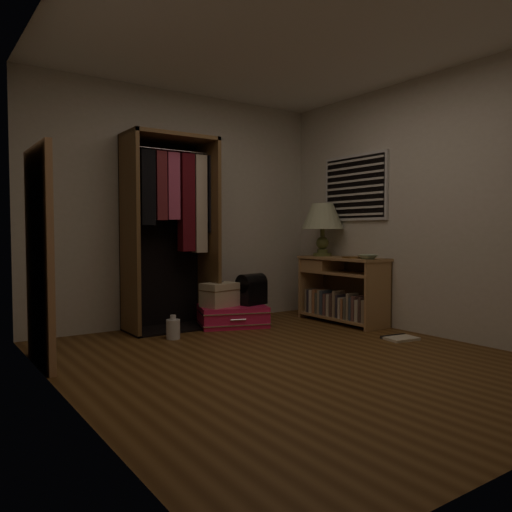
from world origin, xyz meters
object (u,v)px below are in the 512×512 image
(black_bag, at_px, (251,289))
(white_jug, at_px, (173,329))
(console_bookshelf, at_px, (339,288))
(open_wardrobe, at_px, (173,215))
(pink_suitcase, at_px, (233,316))
(train_case, at_px, (220,294))
(floor_mirror, at_px, (39,256))
(table_lamp, at_px, (323,218))

(black_bag, height_order, white_jug, black_bag)
(console_bookshelf, xyz_separation_m, open_wardrobe, (-1.75, 0.73, 0.82))
(open_wardrobe, bearing_deg, console_bookshelf, -22.60)
(open_wardrobe, distance_m, black_bag, 1.19)
(white_jug, bearing_deg, pink_suitcase, 15.98)
(pink_suitcase, relative_size, train_case, 2.04)
(floor_mirror, height_order, black_bag, floor_mirror)
(table_lamp, bearing_deg, open_wardrobe, 166.25)
(floor_mirror, bearing_deg, open_wardrobe, 27.38)
(open_wardrobe, relative_size, white_jug, 8.74)
(floor_mirror, distance_m, pink_suitcase, 2.28)
(train_case, xyz_separation_m, table_lamp, (1.30, -0.22, 0.85))
(train_case, height_order, table_lamp, table_lamp)
(black_bag, xyz_separation_m, table_lamp, (0.93, -0.15, 0.81))
(console_bookshelf, bearing_deg, black_bag, 154.34)
(pink_suitcase, distance_m, black_bag, 0.37)
(table_lamp, bearing_deg, console_bookshelf, -90.82)
(pink_suitcase, bearing_deg, floor_mirror, -146.44)
(floor_mirror, bearing_deg, train_case, 16.06)
(black_bag, xyz_separation_m, white_jug, (-1.06, -0.20, -0.30))
(floor_mirror, bearing_deg, table_lamp, 6.03)
(pink_suitcase, bearing_deg, open_wardrobe, 177.14)
(table_lamp, xyz_separation_m, white_jug, (-1.99, -0.05, -1.11))
(open_wardrobe, relative_size, train_case, 4.76)
(open_wardrobe, bearing_deg, pink_suitcase, -22.25)
(open_wardrobe, distance_m, white_jug, 1.24)
(open_wardrobe, distance_m, pink_suitcase, 1.28)
(console_bookshelf, bearing_deg, train_case, 158.37)
(open_wardrobe, height_order, table_lamp, open_wardrobe)
(open_wardrobe, height_order, train_case, open_wardrobe)
(black_bag, bearing_deg, open_wardrobe, 147.80)
(pink_suitcase, bearing_deg, console_bookshelf, -3.38)
(train_case, bearing_deg, black_bag, -23.33)
(floor_mirror, xyz_separation_m, table_lamp, (3.24, 0.34, 0.36))
(console_bookshelf, bearing_deg, open_wardrobe, 157.40)
(pink_suitcase, relative_size, black_bag, 2.47)
(floor_mirror, height_order, pink_suitcase, floor_mirror)
(console_bookshelf, xyz_separation_m, white_jug, (-1.98, 0.25, -0.29))
(console_bookshelf, relative_size, train_case, 2.60)
(table_lamp, height_order, white_jug, table_lamp)
(open_wardrobe, bearing_deg, floor_mirror, -152.62)
(black_bag, bearing_deg, console_bookshelf, -38.86)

